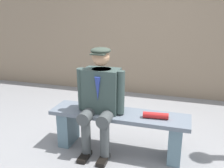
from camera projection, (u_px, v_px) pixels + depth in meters
The scene contains 5 objects.
ground_plane at pixel (119, 150), 3.11m from camera, with size 30.00×30.00×0.00m, color gray.
bench at pixel (119, 126), 3.01m from camera, with size 1.66×0.41×0.50m.
seated_man at pixel (100, 96), 2.91m from camera, with size 0.59×0.55×1.27m.
rolled_magazine at pixel (156, 115), 2.80m from camera, with size 0.07×0.07×0.28m, color #B21E1E.
stadium_wall at pixel (151, 45), 4.98m from camera, with size 12.00×0.24×1.99m, color #87735D.
Camera 1 is at (-0.73, 2.64, 1.68)m, focal length 39.93 mm.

